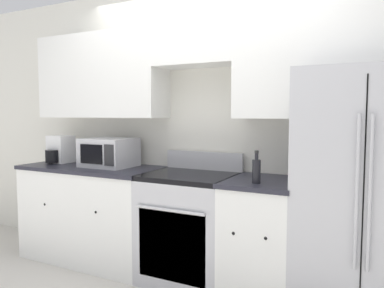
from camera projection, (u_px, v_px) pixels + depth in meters
wall_back at (206, 104)px, 3.29m from camera, size 8.00×0.39×2.60m
lower_cabinets_left at (93, 212)px, 3.61m from camera, size 1.39×0.64×0.91m
lower_cabinets_right at (262, 238)px, 2.85m from camera, size 0.54×0.64×0.91m
oven_range at (189, 227)px, 3.14m from camera, size 0.73×0.65×1.07m
refrigerator at (366, 195)px, 2.56m from camera, size 0.90×0.77×1.71m
microwave at (109, 152)px, 3.53m from camera, size 0.46×0.40×0.27m
bottle at (256, 170)px, 2.68m from camera, size 0.06×0.06×0.24m
electric_kettle at (60, 150)px, 3.80m from camera, size 0.21×0.28×0.28m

